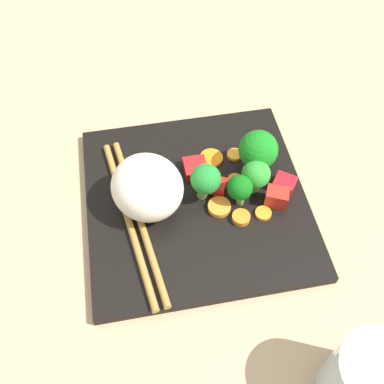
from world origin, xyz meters
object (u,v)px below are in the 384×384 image
at_px(rice_mound, 147,184).
at_px(chopstick_pair, 133,218).
at_px(drinking_glass, 367,381).
at_px(square_plate, 196,200).
at_px(broccoli_floret_3, 205,177).
at_px(carrot_slice_1, 263,213).

xyz_separation_m(rice_mound, chopstick_pair, (0.02, -0.02, -0.03)).
bearing_deg(drinking_glass, square_plate, -156.82).
bearing_deg(square_plate, broccoli_floret_3, 110.38).
xyz_separation_m(square_plate, drinking_glass, (0.25, 0.11, 0.04)).
bearing_deg(broccoli_floret_3, drinking_glass, 20.68).
height_order(broccoli_floret_3, drinking_glass, drinking_glass).
xyz_separation_m(broccoli_floret_3, drinking_glass, (0.26, 0.10, -0.00)).
bearing_deg(rice_mound, square_plate, 85.32).
bearing_deg(carrot_slice_1, drinking_glass, 8.64).
distance_m(rice_mound, chopstick_pair, 0.05).
bearing_deg(square_plate, rice_mound, -94.68).
relative_size(broccoli_floret_3, carrot_slice_1, 2.79).
xyz_separation_m(broccoli_floret_3, carrot_slice_1, (0.05, 0.07, -0.03)).
distance_m(square_plate, chopstick_pair, 0.08).
xyz_separation_m(carrot_slice_1, drinking_glass, (0.21, 0.03, 0.03)).
relative_size(rice_mound, drinking_glass, 0.98).
xyz_separation_m(rice_mound, carrot_slice_1, (0.05, 0.14, -0.04)).
height_order(rice_mound, broccoli_floret_3, rice_mound).
relative_size(square_plate, chopstick_pair, 1.12).
distance_m(square_plate, rice_mound, 0.07).
bearing_deg(chopstick_pair, carrot_slice_1, 74.01).
distance_m(square_plate, broccoli_floret_3, 0.04).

